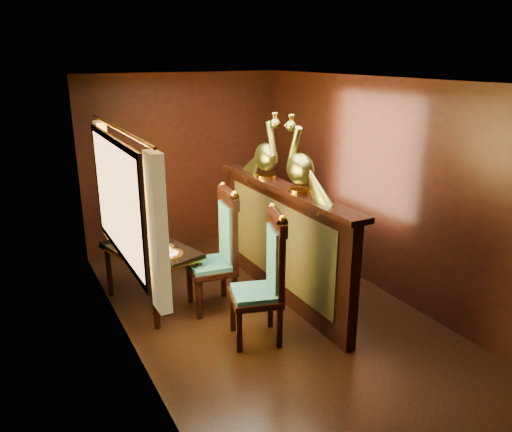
# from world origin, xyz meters

# --- Properties ---
(ground) EXTENTS (5.00, 5.00, 0.00)m
(ground) POSITION_xyz_m (0.00, 0.00, 0.00)
(ground) COLOR black
(ground) RESTS_ON ground
(room_shell) EXTENTS (3.04, 5.04, 2.52)m
(room_shell) POSITION_xyz_m (-0.09, 0.02, 1.58)
(room_shell) COLOR black
(room_shell) RESTS_ON ground
(partition) EXTENTS (0.26, 2.70, 1.36)m
(partition) POSITION_xyz_m (0.32, 0.30, 0.71)
(partition) COLOR black
(partition) RESTS_ON ground
(dining_table) EXTENTS (0.97, 1.29, 0.88)m
(dining_table) POSITION_xyz_m (-1.05, 0.86, 0.61)
(dining_table) COLOR black
(dining_table) RESTS_ON ground
(chair_left) EXTENTS (0.61, 0.62, 1.36)m
(chair_left) POSITION_xyz_m (-0.25, -0.39, 0.71)
(chair_left) COLOR black
(chair_left) RESTS_ON ground
(chair_right) EXTENTS (0.56, 0.58, 1.39)m
(chair_right) POSITION_xyz_m (-0.37, 0.44, 0.73)
(chair_right) COLOR black
(chair_right) RESTS_ON ground
(peacock_left) EXTENTS (0.25, 0.66, 0.79)m
(peacock_left) POSITION_xyz_m (0.33, -0.02, 1.75)
(peacock_left) COLOR #1A5036
(peacock_left) RESTS_ON partition
(peacock_right) EXTENTS (0.24, 0.65, 0.77)m
(peacock_right) POSITION_xyz_m (0.33, 0.70, 1.75)
(peacock_right) COLOR #1A5036
(peacock_right) RESTS_ON partition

